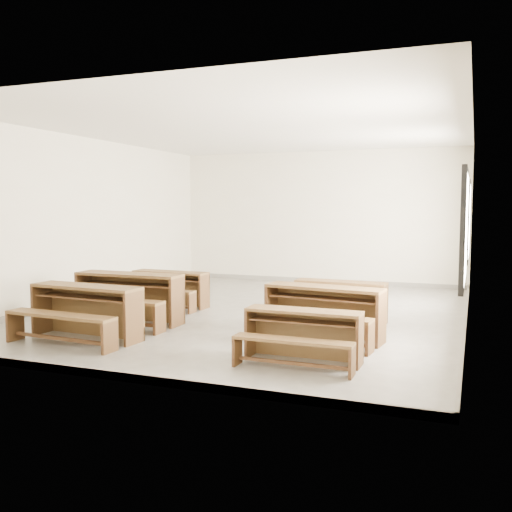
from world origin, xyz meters
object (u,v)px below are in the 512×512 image
at_px(desk_set_4, 323,309).
at_px(desk_set_0, 84,308).
at_px(desk_set_1, 127,294).
at_px(desk_set_3, 302,332).
at_px(desk_set_5, 340,298).
at_px(desk_set_2, 169,286).

bearing_deg(desk_set_4, desk_set_0, -153.12).
relative_size(desk_set_1, desk_set_3, 1.27).
height_order(desk_set_0, desk_set_1, desk_set_1).
distance_m(desk_set_1, desk_set_5, 3.42).
relative_size(desk_set_2, desk_set_4, 0.85).
bearing_deg(desk_set_4, desk_set_5, 98.89).
relative_size(desk_set_2, desk_set_3, 1.06).
bearing_deg(desk_set_1, desk_set_4, -0.59).
bearing_deg(desk_set_0, desk_set_2, 97.40).
distance_m(desk_set_0, desk_set_4, 3.36).
bearing_deg(desk_set_5, desk_set_3, -84.94).
height_order(desk_set_1, desk_set_3, desk_set_1).
bearing_deg(desk_set_3, desk_set_2, 141.05).
bearing_deg(desk_set_0, desk_set_1, 96.56).
relative_size(desk_set_0, desk_set_3, 1.24).
distance_m(desk_set_1, desk_set_2, 1.56).
height_order(desk_set_0, desk_set_5, desk_set_0).
relative_size(desk_set_3, desk_set_4, 0.80).
distance_m(desk_set_0, desk_set_1, 1.17).
xyz_separation_m(desk_set_2, desk_set_3, (3.39, -2.77, -0.02)).
bearing_deg(desk_set_4, desk_set_1, -173.43).
height_order(desk_set_1, desk_set_2, desk_set_1).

